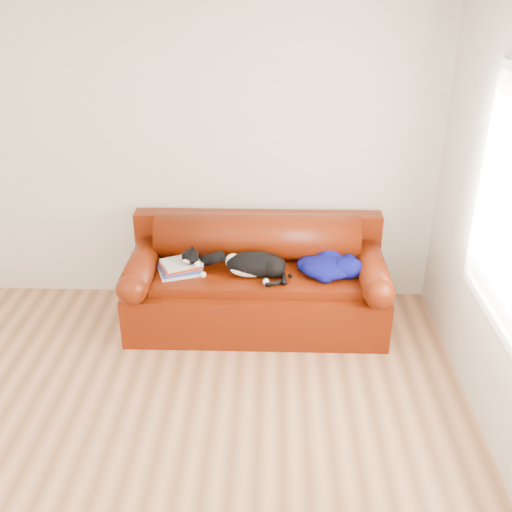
{
  "coord_description": "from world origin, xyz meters",
  "views": [
    {
      "loc": [
        0.86,
        -2.84,
        2.77
      ],
      "look_at": [
        0.73,
        1.35,
        0.69
      ],
      "focal_mm": 42.0,
      "sensor_mm": 36.0,
      "label": 1
    }
  ],
  "objects_px": {
    "book_stack": "(180,267)",
    "blanket": "(329,266)",
    "sofa_base": "(257,297)",
    "cat": "(255,265)"
  },
  "relations": [
    {
      "from": "blanket",
      "to": "book_stack",
      "type": "bearing_deg",
      "value": -178.89
    },
    {
      "from": "book_stack",
      "to": "blanket",
      "type": "height_order",
      "value": "blanket"
    },
    {
      "from": "cat",
      "to": "blanket",
      "type": "height_order",
      "value": "cat"
    },
    {
      "from": "cat",
      "to": "blanket",
      "type": "xyz_separation_m",
      "value": [
        0.6,
        0.05,
        -0.02
      ]
    },
    {
      "from": "sofa_base",
      "to": "blanket",
      "type": "xyz_separation_m",
      "value": [
        0.58,
        -0.05,
        0.33
      ]
    },
    {
      "from": "sofa_base",
      "to": "book_stack",
      "type": "xyz_separation_m",
      "value": [
        -0.61,
        -0.07,
        0.31
      ]
    },
    {
      "from": "book_stack",
      "to": "cat",
      "type": "relative_size",
      "value": 0.6
    },
    {
      "from": "sofa_base",
      "to": "book_stack",
      "type": "bearing_deg",
      "value": -173.37
    },
    {
      "from": "book_stack",
      "to": "blanket",
      "type": "bearing_deg",
      "value": 1.11
    },
    {
      "from": "book_stack",
      "to": "cat",
      "type": "bearing_deg",
      "value": -2.66
    }
  ]
}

